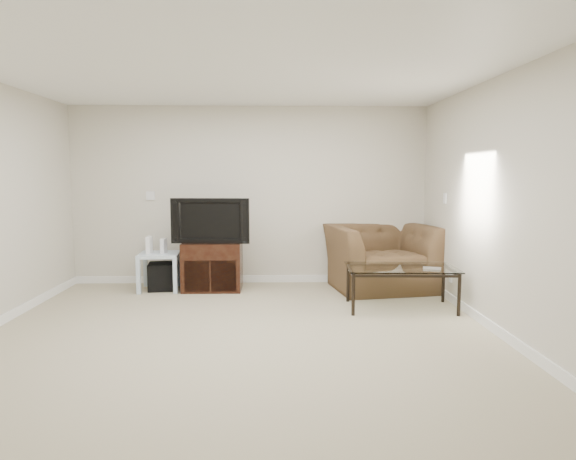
{
  "coord_description": "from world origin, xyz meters",
  "views": [
    {
      "loc": [
        0.32,
        -4.79,
        1.56
      ],
      "look_at": [
        0.5,
        1.2,
        0.9
      ],
      "focal_mm": 32.0,
      "sensor_mm": 36.0,
      "label": 1
    }
  ],
  "objects_px": {
    "tv_stand": "(213,266)",
    "television": "(212,220)",
    "coffee_table": "(401,288)",
    "subwoofer": "(163,276)",
    "recliner": "(381,246)",
    "side_table": "(160,271)"
  },
  "relations": [
    {
      "from": "tv_stand",
      "to": "television",
      "type": "height_order",
      "value": "television"
    },
    {
      "from": "tv_stand",
      "to": "coffee_table",
      "type": "relative_size",
      "value": 0.62
    },
    {
      "from": "tv_stand",
      "to": "subwoofer",
      "type": "bearing_deg",
      "value": 178.66
    },
    {
      "from": "recliner",
      "to": "coffee_table",
      "type": "distance_m",
      "value": 1.1
    },
    {
      "from": "recliner",
      "to": "coffee_table",
      "type": "relative_size",
      "value": 1.07
    },
    {
      "from": "side_table",
      "to": "coffee_table",
      "type": "relative_size",
      "value": 0.42
    },
    {
      "from": "tv_stand",
      "to": "television",
      "type": "xyz_separation_m",
      "value": [
        -0.0,
        -0.03,
        0.62
      ]
    },
    {
      "from": "television",
      "to": "side_table",
      "type": "height_order",
      "value": "television"
    },
    {
      "from": "television",
      "to": "subwoofer",
      "type": "xyz_separation_m",
      "value": [
        -0.68,
        0.05,
        -0.77
      ]
    },
    {
      "from": "tv_stand",
      "to": "side_table",
      "type": "relative_size",
      "value": 1.49
    },
    {
      "from": "subwoofer",
      "to": "side_table",
      "type": "bearing_deg",
      "value": -143.38
    },
    {
      "from": "television",
      "to": "tv_stand",
      "type": "bearing_deg",
      "value": 93.59
    },
    {
      "from": "side_table",
      "to": "subwoofer",
      "type": "xyz_separation_m",
      "value": [
        0.03,
        0.02,
        -0.07
      ]
    },
    {
      "from": "coffee_table",
      "to": "side_table",
      "type": "bearing_deg",
      "value": 160.71
    },
    {
      "from": "recliner",
      "to": "television",
      "type": "bearing_deg",
      "value": 171.32
    },
    {
      "from": "tv_stand",
      "to": "recliner",
      "type": "distance_m",
      "value": 2.29
    },
    {
      "from": "side_table",
      "to": "coffee_table",
      "type": "xyz_separation_m",
      "value": [
        3.0,
        -1.05,
        -0.01
      ]
    },
    {
      "from": "subwoofer",
      "to": "coffee_table",
      "type": "height_order",
      "value": "coffee_table"
    },
    {
      "from": "subwoofer",
      "to": "television",
      "type": "bearing_deg",
      "value": -4.62
    },
    {
      "from": "television",
      "to": "recliner",
      "type": "distance_m",
      "value": 2.3
    },
    {
      "from": "recliner",
      "to": "tv_stand",
      "type": "bearing_deg",
      "value": 170.5
    },
    {
      "from": "coffee_table",
      "to": "television",
      "type": "bearing_deg",
      "value": 156.05
    }
  ]
}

